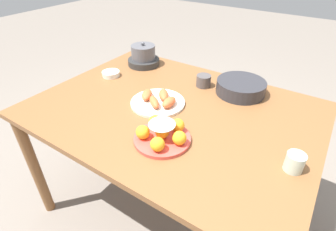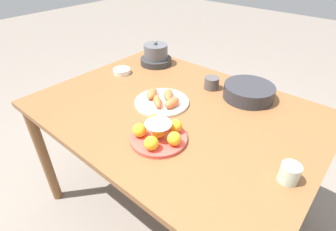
{
  "view_description": "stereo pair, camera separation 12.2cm",
  "coord_description": "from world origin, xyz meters",
  "px_view_note": "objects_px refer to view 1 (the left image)",
  "views": [
    {
      "loc": [
        0.61,
        -0.96,
        1.51
      ],
      "look_at": [
        0.05,
        -0.12,
        0.82
      ],
      "focal_mm": 28.0,
      "sensor_mm": 36.0,
      "label": 1
    },
    {
      "loc": [
        0.71,
        -0.89,
        1.51
      ],
      "look_at": [
        0.05,
        -0.12,
        0.82
      ],
      "focal_mm": 28.0,
      "sensor_mm": 36.0,
      "label": 2
    }
  ],
  "objects_px": {
    "sauce_bowl": "(111,74)",
    "warming_pot": "(143,56)",
    "dining_table": "(173,122)",
    "cake_plate": "(162,134)",
    "seafood_platter": "(158,101)",
    "cup_far": "(204,81)",
    "serving_bowl": "(241,87)",
    "cup_near": "(295,162)"
  },
  "relations": [
    {
      "from": "warming_pot",
      "to": "dining_table",
      "type": "bearing_deg",
      "value": -37.23
    },
    {
      "from": "sauce_bowl",
      "to": "serving_bowl",
      "type": "bearing_deg",
      "value": 17.51
    },
    {
      "from": "cup_far",
      "to": "warming_pot",
      "type": "height_order",
      "value": "warming_pot"
    },
    {
      "from": "dining_table",
      "to": "warming_pot",
      "type": "bearing_deg",
      "value": 142.77
    },
    {
      "from": "cup_near",
      "to": "cup_far",
      "type": "relative_size",
      "value": 0.87
    },
    {
      "from": "seafood_platter",
      "to": "cup_near",
      "type": "xyz_separation_m",
      "value": [
        0.7,
        -0.1,
        0.02
      ]
    },
    {
      "from": "dining_table",
      "to": "cup_far",
      "type": "relative_size",
      "value": 16.8
    },
    {
      "from": "dining_table",
      "to": "cup_far",
      "type": "bearing_deg",
      "value": 86.09
    },
    {
      "from": "cake_plate",
      "to": "seafood_platter",
      "type": "bearing_deg",
      "value": 128.91
    },
    {
      "from": "dining_table",
      "to": "cake_plate",
      "type": "relative_size",
      "value": 5.74
    },
    {
      "from": "seafood_platter",
      "to": "cup_near",
      "type": "distance_m",
      "value": 0.7
    },
    {
      "from": "seafood_platter",
      "to": "dining_table",
      "type": "bearing_deg",
      "value": 7.55
    },
    {
      "from": "dining_table",
      "to": "cake_plate",
      "type": "height_order",
      "value": "cake_plate"
    },
    {
      "from": "cup_far",
      "to": "seafood_platter",
      "type": "bearing_deg",
      "value": -108.65
    },
    {
      "from": "dining_table",
      "to": "cup_near",
      "type": "relative_size",
      "value": 19.24
    },
    {
      "from": "sauce_bowl",
      "to": "seafood_platter",
      "type": "height_order",
      "value": "seafood_platter"
    },
    {
      "from": "serving_bowl",
      "to": "sauce_bowl",
      "type": "distance_m",
      "value": 0.8
    },
    {
      "from": "cake_plate",
      "to": "serving_bowl",
      "type": "height_order",
      "value": "cake_plate"
    },
    {
      "from": "cake_plate",
      "to": "warming_pot",
      "type": "height_order",
      "value": "warming_pot"
    },
    {
      "from": "cake_plate",
      "to": "seafood_platter",
      "type": "relative_size",
      "value": 0.87
    },
    {
      "from": "cup_far",
      "to": "serving_bowl",
      "type": "bearing_deg",
      "value": 9.91
    },
    {
      "from": "cake_plate",
      "to": "cup_far",
      "type": "distance_m",
      "value": 0.55
    },
    {
      "from": "serving_bowl",
      "to": "cup_near",
      "type": "relative_size",
      "value": 3.64
    },
    {
      "from": "serving_bowl",
      "to": "sauce_bowl",
      "type": "relative_size",
      "value": 2.46
    },
    {
      "from": "dining_table",
      "to": "seafood_platter",
      "type": "xyz_separation_m",
      "value": [
        -0.08,
        -0.01,
        0.11
      ]
    },
    {
      "from": "cup_near",
      "to": "warming_pot",
      "type": "bearing_deg",
      "value": 156.49
    },
    {
      "from": "serving_bowl",
      "to": "cup_far",
      "type": "distance_m",
      "value": 0.22
    },
    {
      "from": "dining_table",
      "to": "cup_far",
      "type": "distance_m",
      "value": 0.33
    },
    {
      "from": "sauce_bowl",
      "to": "warming_pot",
      "type": "distance_m",
      "value": 0.27
    },
    {
      "from": "cup_far",
      "to": "warming_pot",
      "type": "bearing_deg",
      "value": 173.77
    },
    {
      "from": "dining_table",
      "to": "sauce_bowl",
      "type": "height_order",
      "value": "sauce_bowl"
    },
    {
      "from": "cake_plate",
      "to": "seafood_platter",
      "type": "xyz_separation_m",
      "value": [
        -0.19,
        0.23,
        -0.02
      ]
    },
    {
      "from": "seafood_platter",
      "to": "cup_near",
      "type": "relative_size",
      "value": 3.86
    },
    {
      "from": "serving_bowl",
      "to": "seafood_platter",
      "type": "distance_m",
      "value": 0.47
    },
    {
      "from": "cup_near",
      "to": "cup_far",
      "type": "height_order",
      "value": "cup_near"
    },
    {
      "from": "cake_plate",
      "to": "warming_pot",
      "type": "bearing_deg",
      "value": 133.56
    },
    {
      "from": "warming_pot",
      "to": "serving_bowl",
      "type": "bearing_deg",
      "value": -1.31
    },
    {
      "from": "seafood_platter",
      "to": "warming_pot",
      "type": "bearing_deg",
      "value": 136.22
    },
    {
      "from": "cup_far",
      "to": "warming_pot",
      "type": "xyz_separation_m",
      "value": [
        -0.48,
        0.05,
        0.03
      ]
    },
    {
      "from": "serving_bowl",
      "to": "sauce_bowl",
      "type": "height_order",
      "value": "serving_bowl"
    },
    {
      "from": "seafood_platter",
      "to": "cup_near",
      "type": "bearing_deg",
      "value": -8.51
    },
    {
      "from": "serving_bowl",
      "to": "warming_pot",
      "type": "distance_m",
      "value": 0.7
    }
  ]
}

